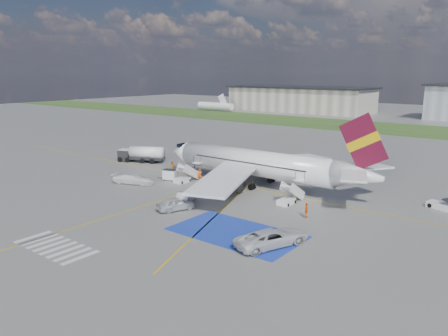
# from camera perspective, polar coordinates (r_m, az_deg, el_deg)

# --- Properties ---
(ground) EXTENTS (400.00, 400.00, 0.00)m
(ground) POSITION_cam_1_polar(r_m,az_deg,el_deg) (56.06, -4.22, -5.03)
(ground) COLOR #60605E
(ground) RESTS_ON ground
(grass_strip) EXTENTS (400.00, 30.00, 0.01)m
(grass_strip) POSITION_cam_1_polar(r_m,az_deg,el_deg) (140.23, 22.91, 4.63)
(grass_strip) COLOR #2D4C1E
(grass_strip) RESTS_ON ground
(taxiway_line_main) EXTENTS (120.00, 0.20, 0.01)m
(taxiway_line_main) POSITION_cam_1_polar(r_m,az_deg,el_deg) (65.07, 2.89, -2.52)
(taxiway_line_main) COLOR gold
(taxiway_line_main) RESTS_ON ground
(taxiway_line_cross) EXTENTS (0.20, 60.00, 0.01)m
(taxiway_line_cross) POSITION_cam_1_polar(r_m,az_deg,el_deg) (53.29, -15.57, -6.42)
(taxiway_line_cross) COLOR gold
(taxiway_line_cross) RESTS_ON ground
(taxiway_line_diag) EXTENTS (20.71, 56.45, 0.01)m
(taxiway_line_diag) POSITION_cam_1_polar(r_m,az_deg,el_deg) (65.07, 2.89, -2.52)
(taxiway_line_diag) COLOR gold
(taxiway_line_diag) RESTS_ON ground
(staging_box) EXTENTS (14.00, 8.00, 0.01)m
(staging_box) POSITION_cam_1_polar(r_m,az_deg,el_deg) (47.14, 1.60, -8.46)
(staging_box) COLOR #1B35A4
(staging_box) RESTS_ON ground
(crosswalk) EXTENTS (9.00, 4.00, 0.01)m
(crosswalk) POSITION_cam_1_polar(r_m,az_deg,el_deg) (46.69, -21.16, -9.55)
(crosswalk) COLOR silver
(crosswalk) RESTS_ON ground
(terminal_west) EXTENTS (60.00, 22.00, 10.00)m
(terminal_west) POSITION_cam_1_polar(r_m,az_deg,el_deg) (192.74, 9.88, 8.81)
(terminal_west) COLOR gray
(terminal_west) RESTS_ON ground
(airliner) EXTENTS (36.81, 32.95, 11.92)m
(airliner) POSITION_cam_1_polar(r_m,az_deg,el_deg) (65.07, 5.02, 0.51)
(airliner) COLOR white
(airliner) RESTS_ON ground
(airstairs_fwd) EXTENTS (1.90, 5.20, 3.60)m
(airstairs_fwd) POSITION_cam_1_polar(r_m,az_deg,el_deg) (68.27, -5.24, -1.31)
(airstairs_fwd) COLOR white
(airstairs_fwd) RESTS_ON ground
(airstairs_aft) EXTENTS (1.90, 5.20, 3.60)m
(airstairs_aft) POSITION_cam_1_polar(r_m,az_deg,el_deg) (57.59, 8.35, -4.01)
(airstairs_aft) COLOR white
(airstairs_aft) RESTS_ON ground
(fuel_tanker) EXTENTS (9.03, 5.71, 3.02)m
(fuel_tanker) POSITION_cam_1_polar(r_m,az_deg,el_deg) (84.23, -10.71, 1.63)
(fuel_tanker) COLOR black
(fuel_tanker) RESTS_ON ground
(gpu_cart) EXTENTS (2.38, 1.87, 1.74)m
(gpu_cart) POSITION_cam_1_polar(r_m,az_deg,el_deg) (69.50, -7.08, -0.96)
(gpu_cart) COLOR white
(gpu_cart) RESTS_ON ground
(belt_loader) EXTENTS (5.03, 2.95, 1.45)m
(belt_loader) POSITION_cam_1_polar(r_m,az_deg,el_deg) (60.99, 27.03, -4.60)
(belt_loader) COLOR white
(belt_loader) RESTS_ON ground
(car_silver_a) EXTENTS (3.47, 5.15, 1.63)m
(car_silver_a) POSITION_cam_1_polar(r_m,az_deg,el_deg) (54.54, -6.34, -4.69)
(car_silver_a) COLOR #B3B6BB
(car_silver_a) RESTS_ON ground
(car_silver_b) EXTENTS (3.72, 4.87, 1.54)m
(car_silver_b) POSITION_cam_1_polar(r_m,az_deg,el_deg) (57.40, -5.11, -3.83)
(car_silver_b) COLOR #B0B3B7
(car_silver_b) RESTS_ON ground
(van_white_a) EXTENTS (4.81, 6.64, 2.27)m
(van_white_a) POSITION_cam_1_polar(r_m,az_deg,el_deg) (43.70, 6.35, -8.68)
(van_white_a) COLOR silver
(van_white_a) RESTS_ON ground
(van_white_b) EXTENTS (5.40, 3.62, 1.96)m
(van_white_b) POSITION_cam_1_polar(r_m,az_deg,el_deg) (68.21, -11.80, -1.23)
(van_white_b) COLOR white
(van_white_b) RESTS_ON ground
(crew_fwd) EXTENTS (0.79, 0.59, 1.97)m
(crew_fwd) POSITION_cam_1_polar(r_m,az_deg,el_deg) (68.64, -3.16, -0.89)
(crew_fwd) COLOR #E9560C
(crew_fwd) RESTS_ON ground
(crew_nose) EXTENTS (0.94, 0.98, 1.60)m
(crew_nose) POSITION_cam_1_polar(r_m,az_deg,el_deg) (76.12, -6.83, 0.24)
(crew_nose) COLOR orange
(crew_nose) RESTS_ON ground
(crew_aft) EXTENTS (0.72, 1.14, 1.81)m
(crew_aft) POSITION_cam_1_polar(r_m,az_deg,el_deg) (52.50, 10.70, -5.42)
(crew_aft) COLOR orange
(crew_aft) RESTS_ON ground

